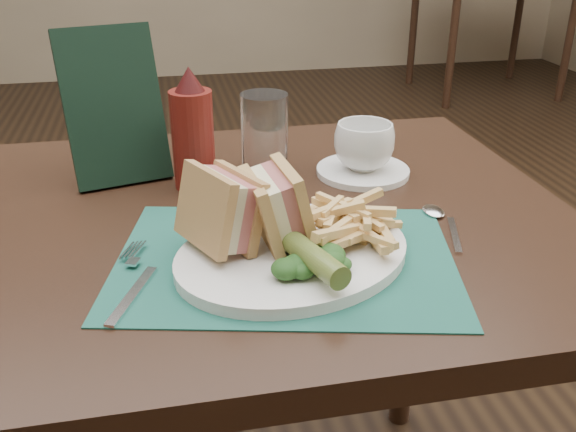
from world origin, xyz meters
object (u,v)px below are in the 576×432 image
(table_bg_right, at_px, (487,35))
(coffee_cup, at_px, (364,146))
(plate, at_px, (293,254))
(sandwich_half_b, at_px, (261,207))
(drinking_glass, at_px, (265,134))
(sandwich_half_a, at_px, (205,213))
(table_main, at_px, (261,413))
(saucer, at_px, (363,171))
(check_presenter, at_px, (114,107))
(ketchup_bottle, at_px, (192,129))
(placemat, at_px, (285,260))

(table_bg_right, bearing_deg, coffee_cup, -121.07)
(plate, distance_m, sandwich_half_b, 0.07)
(drinking_glass, bearing_deg, sandwich_half_a, -112.93)
(table_main, bearing_deg, coffee_cup, 29.16)
(plate, relative_size, coffee_cup, 3.13)
(saucer, xyz_separation_m, check_presenter, (-0.38, 0.06, 0.11))
(table_bg_right, relative_size, drinking_glass, 6.92)
(table_main, bearing_deg, plate, -81.37)
(check_presenter, bearing_deg, coffee_cup, -23.88)
(ketchup_bottle, bearing_deg, placemat, -70.50)
(ketchup_bottle, relative_size, check_presenter, 0.77)
(coffee_cup, relative_size, check_presenter, 0.40)
(plate, bearing_deg, coffee_cup, 33.53)
(plate, height_order, sandwich_half_b, sandwich_half_b)
(sandwich_half_b, relative_size, check_presenter, 0.41)
(coffee_cup, distance_m, check_presenter, 0.39)
(table_bg_right, relative_size, sandwich_half_a, 8.91)
(table_main, xyz_separation_m, placemat, (0.01, -0.14, 0.38))
(table_main, height_order, drinking_glass, drinking_glass)
(table_bg_right, relative_size, ketchup_bottle, 4.84)
(saucer, xyz_separation_m, ketchup_bottle, (-0.27, 0.00, 0.09))
(placemat, distance_m, drinking_glass, 0.30)
(sandwich_half_a, distance_m, coffee_cup, 0.36)
(ketchup_bottle, bearing_deg, saucer, -1.01)
(table_bg_right, distance_m, coffee_cup, 3.56)
(table_bg_right, height_order, sandwich_half_b, sandwich_half_b)
(coffee_cup, bearing_deg, sandwich_half_a, -138.64)
(placemat, bearing_deg, ketchup_bottle, 109.50)
(sandwich_half_b, relative_size, saucer, 0.65)
(table_bg_right, bearing_deg, check_presenter, -126.66)
(plate, height_order, ketchup_bottle, ketchup_bottle)
(sandwich_half_a, bearing_deg, saucer, 14.78)
(plate, distance_m, sandwich_half_a, 0.12)
(placemat, relative_size, check_presenter, 1.72)
(table_bg_right, xyz_separation_m, saucer, (-1.83, -3.03, 0.38))
(plate, xyz_separation_m, ketchup_bottle, (-0.10, 0.26, 0.08))
(table_bg_right, xyz_separation_m, check_presenter, (-2.21, -2.97, 0.49))
(sandwich_half_b, bearing_deg, ketchup_bottle, 99.56)
(table_bg_right, height_order, coffee_cup, coffee_cup)
(table_bg_right, distance_m, sandwich_half_a, 3.91)
(sandwich_half_a, bearing_deg, table_main, 32.22)
(saucer, bearing_deg, sandwich_half_a, -138.64)
(sandwich_half_b, xyz_separation_m, saucer, (0.20, 0.23, -0.06))
(table_main, bearing_deg, saucer, 29.16)
(table_main, height_order, coffee_cup, coffee_cup)
(plate, distance_m, ketchup_bottle, 0.29)
(placemat, height_order, sandwich_half_b, sandwich_half_b)
(table_bg_right, bearing_deg, sandwich_half_b, -121.88)
(table_bg_right, bearing_deg, plate, -121.27)
(sandwich_half_a, relative_size, ketchup_bottle, 0.54)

